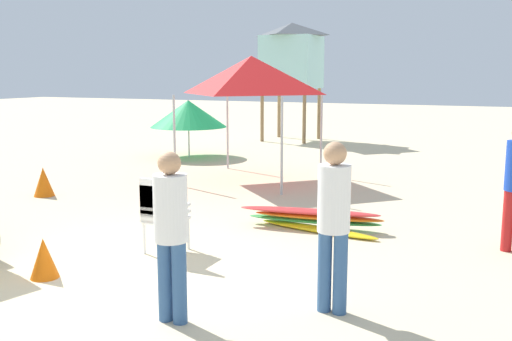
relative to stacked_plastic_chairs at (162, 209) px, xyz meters
name	(u,v)px	position (x,y,z in m)	size (l,w,h in m)	color
ground	(103,274)	(-0.20, -0.98, -0.60)	(80.00, 80.00, 0.00)	beige
stacked_plastic_chairs	(162,209)	(0.00, 0.00, 0.00)	(0.48, 0.48, 1.02)	white
surfboard_pile	(314,219)	(1.44, 1.97, -0.44)	(2.25, 0.76, 0.32)	yellow
lifeguard_near_left	(334,216)	(2.61, -0.93, 0.38)	(0.32, 0.32, 1.71)	#33598C
lifeguard_near_center	(171,226)	(1.29, -1.77, 0.34)	(0.32, 0.32, 1.65)	#33598C
popup_canopy	(251,75)	(-1.20, 5.36, 1.71)	(2.49, 2.49, 2.73)	#B2B2B7
lifeguard_tower	(292,56)	(-3.25, 13.12, 2.37)	(1.98, 1.98, 4.09)	olive
beach_umbrella_mid	(188,114)	(-4.37, 7.96, 0.63)	(2.17, 2.17, 1.61)	beige
traffic_cone_near	(44,182)	(-4.14, 2.13, -0.32)	(0.40, 0.40, 0.56)	orange
traffic_cone_far	(44,258)	(-0.73, -1.36, -0.37)	(0.33, 0.33, 0.48)	orange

